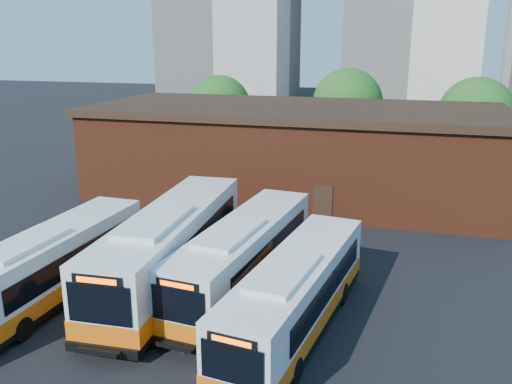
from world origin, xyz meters
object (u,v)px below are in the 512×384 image
(bus_west, at_px, (50,269))
(transit_worker, at_px, (183,330))
(bus_east, at_px, (296,298))
(bus_mideast, at_px, (244,259))
(bus_midwest, at_px, (171,250))

(bus_west, xyz_separation_m, transit_worker, (7.09, -2.23, -0.58))
(transit_worker, bearing_deg, bus_west, 60.83)
(bus_west, bearing_deg, bus_east, 3.44)
(bus_east, height_order, transit_worker, bus_east)
(bus_east, bearing_deg, bus_mideast, 142.76)
(bus_midwest, distance_m, bus_east, 6.87)
(bus_west, relative_size, transit_worker, 6.81)
(bus_east, relative_size, transit_worker, 6.76)
(bus_mideast, bearing_deg, bus_midwest, -168.34)
(bus_mideast, height_order, bus_east, bus_mideast)
(bus_midwest, xyz_separation_m, bus_mideast, (3.35, 0.34, -0.18))
(bus_west, distance_m, bus_mideast, 8.32)
(bus_west, height_order, transit_worker, bus_west)
(bus_west, distance_m, bus_midwest, 5.20)
(bus_west, xyz_separation_m, bus_midwest, (4.32, 2.88, 0.23))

